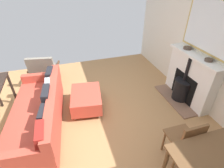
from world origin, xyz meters
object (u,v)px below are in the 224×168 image
object	(u,v)px
ottoman	(86,99)
fireplace	(188,81)
sofa	(40,114)
dining_table	(218,166)
mantel_bowl_near	(188,48)
dining_chair_near_fireplace	(186,139)
armchair_accent	(43,69)
mantel_bowl_far	(209,60)

from	to	relation	value
ottoman	fireplace	bearing A→B (deg)	171.16
sofa	ottoman	distance (m)	0.94
fireplace	dining_table	xyz separation A→B (m)	(1.03, 1.80, 0.16)
ottoman	mantel_bowl_near	bearing A→B (deg)	179.03
fireplace	dining_chair_near_fireplace	distance (m)	1.65
fireplace	sofa	distance (m)	3.05
ottoman	dining_table	xyz separation A→B (m)	(-1.14, 2.13, 0.40)
ottoman	dining_chair_near_fireplace	bearing A→B (deg)	125.01
fireplace	ottoman	bearing A→B (deg)	-8.84
armchair_accent	dining_chair_near_fireplace	size ratio (longest dim) A/B	0.98
sofa	ottoman	xyz separation A→B (m)	(-0.88, -0.32, -0.13)
dining_table	sofa	bearing A→B (deg)	-41.92
mantel_bowl_far	dining_chair_near_fireplace	bearing A→B (deg)	42.96
ottoman	dining_table	world-z (taller)	dining_table
sofa	dining_table	xyz separation A→B (m)	(-2.02, 1.81, 0.28)
mantel_bowl_near	dining_chair_near_fireplace	distance (m)	2.01
sofa	armchair_accent	bearing A→B (deg)	-91.93
mantel_bowl_near	dining_chair_near_fireplace	bearing A→B (deg)	56.13
mantel_bowl_far	sofa	xyz separation A→B (m)	(3.08, -0.31, -0.75)
mantel_bowl_near	armchair_accent	size ratio (longest dim) A/B	0.20
ottoman	armchair_accent	xyz separation A→B (m)	(0.82, -1.20, 0.22)
mantel_bowl_near	dining_table	xyz separation A→B (m)	(1.07, 2.10, -0.47)
dining_table	ottoman	bearing A→B (deg)	-61.85
sofa	ottoman	bearing A→B (deg)	-159.77
dining_chair_near_fireplace	mantel_bowl_near	bearing A→B (deg)	-123.87
mantel_bowl_near	mantel_bowl_far	size ratio (longest dim) A/B	1.16
fireplace	mantel_bowl_far	world-z (taller)	mantel_bowl_far
ottoman	sofa	bearing A→B (deg)	20.23
mantel_bowl_far	armchair_accent	world-z (taller)	mantel_bowl_far
fireplace	ottoman	size ratio (longest dim) A/B	1.49
fireplace	ottoman	world-z (taller)	fireplace
mantel_bowl_near	sofa	bearing A→B (deg)	5.28
mantel_bowl_near	dining_table	bearing A→B (deg)	63.01
armchair_accent	mantel_bowl_near	bearing A→B (deg)	157.75
ottoman	dining_chair_near_fireplace	xyz separation A→B (m)	(-1.14, 1.63, 0.27)
mantel_bowl_near	mantel_bowl_far	distance (m)	0.60
dining_table	fireplace	bearing A→B (deg)	-119.94
sofa	dining_chair_near_fireplace	world-z (taller)	dining_chair_near_fireplace
armchair_accent	dining_table	bearing A→B (deg)	120.50
mantel_bowl_near	ottoman	xyz separation A→B (m)	(2.21, -0.04, -0.87)
fireplace	mantel_bowl_far	distance (m)	0.69
mantel_bowl_far	armchair_accent	size ratio (longest dim) A/B	0.18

